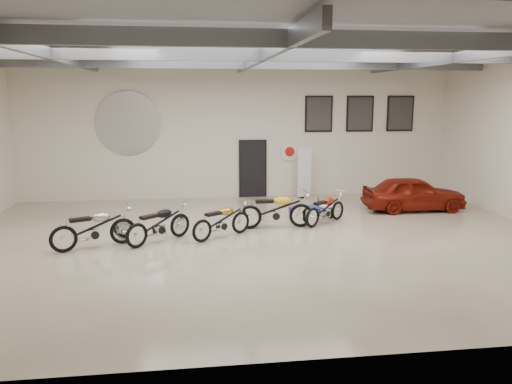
{
  "coord_description": "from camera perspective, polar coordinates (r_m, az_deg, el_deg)",
  "views": [
    {
      "loc": [
        -1.79,
        -12.47,
        3.75
      ],
      "look_at": [
        0.0,
        1.2,
        1.1
      ],
      "focal_mm": 35.0,
      "sensor_mm": 36.0,
      "label": 1
    }
  ],
  "objects": [
    {
      "name": "ceiling_beams",
      "position": [
        12.64,
        0.73,
        15.42
      ],
      "size": [
        15.8,
        11.8,
        0.32
      ],
      "primitive_type": null,
      "color": "slate",
      "rests_on": "ceiling"
    },
    {
      "name": "ceiling",
      "position": [
        12.66,
        0.74,
        16.54
      ],
      "size": [
        16.0,
        12.0,
        0.01
      ],
      "primitive_type": "cube",
      "color": "gray",
      "rests_on": "back_wall"
    },
    {
      "name": "go_kart",
      "position": [
        15.86,
        6.9,
        -1.74
      ],
      "size": [
        1.8,
        1.1,
        0.61
      ],
      "primitive_type": null,
      "rotation": [
        0.0,
        0.0,
        0.22
      ],
      "color": "navy",
      "rests_on": "floor"
    },
    {
      "name": "poster_left",
      "position": [
        19.05,
        7.19,
        8.84
      ],
      "size": [
        1.05,
        0.08,
        1.35
      ],
      "primitive_type": null,
      "color": "black",
      "rests_on": "back_wall"
    },
    {
      "name": "banner_stand",
      "position": [
        18.66,
        5.55,
        2.19
      ],
      "size": [
        0.52,
        0.22,
        1.89
      ],
      "primitive_type": null,
      "rotation": [
        0.0,
        0.0,
        0.02
      ],
      "color": "white",
      "rests_on": "floor"
    },
    {
      "name": "motorcycle_black",
      "position": [
        13.21,
        -11.04,
        -3.5
      ],
      "size": [
        1.9,
        1.75,
        1.03
      ],
      "primitive_type": null,
      "rotation": [
        0.0,
        0.0,
        0.71
      ],
      "color": "silver",
      "rests_on": "floor"
    },
    {
      "name": "motorcycle_yellow",
      "position": [
        14.36,
        2.25,
        -1.98
      ],
      "size": [
        2.14,
        0.67,
        1.11
      ],
      "primitive_type": null,
      "rotation": [
        0.0,
        0.0,
        0.01
      ],
      "color": "silver",
      "rests_on": "floor"
    },
    {
      "name": "logo_plaque",
      "position": [
        18.58,
        -14.42,
        7.61
      ],
      "size": [
        2.3,
        0.06,
        1.16
      ],
      "primitive_type": null,
      "color": "silver",
      "rests_on": "back_wall"
    },
    {
      "name": "poster_right",
      "position": [
        20.1,
        16.15,
        8.61
      ],
      "size": [
        1.05,
        0.08,
        1.35
      ],
      "primitive_type": null,
      "color": "black",
      "rests_on": "back_wall"
    },
    {
      "name": "vintage_car",
      "position": [
        17.42,
        17.58,
        -0.15
      ],
      "size": [
        1.4,
        3.37,
        1.14
      ],
      "primitive_type": "imported",
      "rotation": [
        0.0,
        0.0,
        1.56
      ],
      "color": "maroon",
      "rests_on": "floor"
    },
    {
      "name": "floor",
      "position": [
        13.15,
        0.68,
        -5.7
      ],
      "size": [
        16.0,
        12.0,
        0.01
      ],
      "primitive_type": "cube",
      "color": "#BFB192",
      "rests_on": "ground"
    },
    {
      "name": "motorcycle_silver",
      "position": [
        13.12,
        -18.07,
        -3.83
      ],
      "size": [
        2.17,
        1.42,
        1.08
      ],
      "primitive_type": null,
      "rotation": [
        0.0,
        0.0,
        0.41
      ],
      "color": "silver",
      "rests_on": "floor"
    },
    {
      "name": "door",
      "position": [
        18.76,
        -0.37,
        2.61
      ],
      "size": [
        0.92,
        0.08,
        2.1
      ],
      "primitive_type": "cube",
      "color": "black",
      "rests_on": "back_wall"
    },
    {
      "name": "motorcycle_red",
      "position": [
        15.01,
        7.96,
        -1.85
      ],
      "size": [
        1.76,
        1.57,
        0.94
      ],
      "primitive_type": null,
      "rotation": [
        0.0,
        0.0,
        0.68
      ],
      "color": "silver",
      "rests_on": "floor"
    },
    {
      "name": "motorcycle_gold",
      "position": [
        13.43,
        -3.93,
        -3.2
      ],
      "size": [
        1.88,
        1.55,
        0.98
      ],
      "primitive_type": null,
      "rotation": [
        0.0,
        0.0,
        0.6
      ],
      "color": "silver",
      "rests_on": "floor"
    },
    {
      "name": "back_wall",
      "position": [
        18.6,
        -1.94,
        7.02
      ],
      "size": [
        16.0,
        0.02,
        5.0
      ],
      "primitive_type": "cube",
      "color": "silver",
      "rests_on": "floor"
    },
    {
      "name": "poster_mid",
      "position": [
        19.52,
        11.79,
        8.75
      ],
      "size": [
        1.05,
        0.08,
        1.35
      ],
      "primitive_type": null,
      "color": "black",
      "rests_on": "back_wall"
    },
    {
      "name": "oil_sign",
      "position": [
        18.9,
        3.85,
        4.63
      ],
      "size": [
        0.72,
        0.1,
        0.72
      ],
      "primitive_type": null,
      "color": "white",
      "rests_on": "back_wall"
    }
  ]
}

